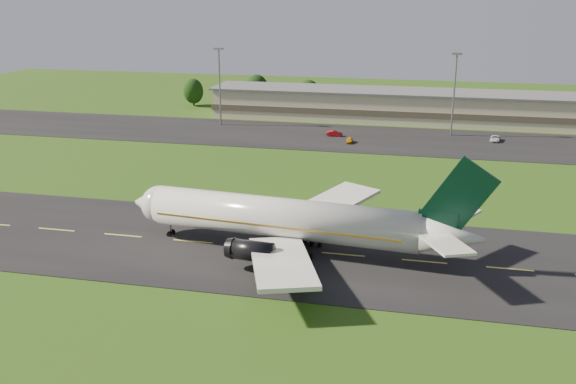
% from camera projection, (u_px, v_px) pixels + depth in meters
% --- Properties ---
extents(ground, '(360.00, 360.00, 0.00)m').
position_uv_depth(ground, '(424.00, 262.00, 86.33)').
color(ground, '#254110').
rests_on(ground, ground).
extents(taxiway, '(220.00, 30.00, 0.10)m').
position_uv_depth(taxiway, '(424.00, 262.00, 86.31)').
color(taxiway, black).
rests_on(taxiway, ground).
extents(apron, '(260.00, 30.00, 0.10)m').
position_uv_depth(apron, '(430.00, 142.00, 153.25)').
color(apron, black).
rests_on(apron, ground).
extents(airliner, '(51.27, 42.00, 15.57)m').
position_uv_depth(airliner, '(288.00, 219.00, 88.69)').
color(airliner, silver).
rests_on(airliner, ground).
extents(terminal, '(145.00, 16.00, 8.40)m').
position_uv_depth(terminal, '(456.00, 109.00, 173.21)').
color(terminal, '#C2B594').
rests_on(terminal, ground).
extents(light_mast_west, '(2.40, 1.20, 20.35)m').
position_uv_depth(light_mast_west, '(219.00, 77.00, 168.14)').
color(light_mast_west, gray).
rests_on(light_mast_west, ground).
extents(light_mast_centre, '(2.40, 1.20, 20.35)m').
position_uv_depth(light_mast_centre, '(455.00, 84.00, 155.78)').
color(light_mast_centre, gray).
rests_on(light_mast_centre, ground).
extents(tree_line, '(193.27, 8.75, 10.13)m').
position_uv_depth(tree_line, '(530.00, 101.00, 178.54)').
color(tree_line, black).
rests_on(tree_line, ground).
extents(service_vehicle_a, '(1.58, 3.66, 1.23)m').
position_uv_depth(service_vehicle_a, '(350.00, 140.00, 151.82)').
color(service_vehicle_a, orange).
rests_on(service_vehicle_a, apron).
extents(service_vehicle_b, '(4.06, 1.56, 1.32)m').
position_uv_depth(service_vehicle_b, '(334.00, 133.00, 158.54)').
color(service_vehicle_b, maroon).
rests_on(service_vehicle_b, apron).
extents(service_vehicle_c, '(2.92, 4.96, 1.30)m').
position_uv_depth(service_vehicle_c, '(495.00, 138.00, 153.38)').
color(service_vehicle_c, silver).
rests_on(service_vehicle_c, apron).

